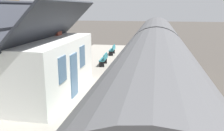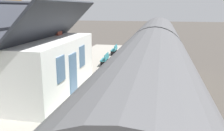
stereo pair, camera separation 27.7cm
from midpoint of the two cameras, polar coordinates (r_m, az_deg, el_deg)
The scene contains 11 objects.
ground_plane at distance 11.99m, azimuth 4.55°, elevation -11.68°, with size 160.00×160.00×0.00m, color #423D38.
platform at distance 12.64m, azimuth -12.06°, elevation -8.37°, with size 32.00×5.21×0.89m, color gray.
platform_edge_coping at distance 11.79m, azimuth -1.13°, elevation -7.32°, with size 32.00×0.36×0.02m, color beige.
rail_near at distance 11.93m, azimuth 12.48°, elevation -11.75°, with size 52.00×0.08×0.14m, color gray.
rail_far at distance 11.94m, azimuth 5.43°, elevation -11.43°, with size 52.00×0.08×0.14m, color gray.
train at distance 11.22m, azimuth 9.36°, elevation -1.53°, with size 18.72×2.73×4.32m.
station_building at distance 12.44m, azimuth -16.93°, elevation 0.51°, with size 6.81×3.66×5.69m.
bench_near_building at distance 21.89m, azimuth -0.22°, elevation 3.81°, with size 1.41×0.47×0.88m.
bench_mid_platform at distance 17.87m, azimuth -2.36°, elevation 1.54°, with size 1.41×0.47×0.88m.
planter_edge_near at distance 17.27m, azimuth -10.79°, elevation 0.86°, with size 0.49×0.49×0.86m.
planter_bench_right at distance 8.64m, azimuth -10.00°, elevation -13.65°, with size 1.07×0.32×0.63m.
Camera 1 is at (-10.81, -0.90, 5.13)m, focal length 38.56 mm.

